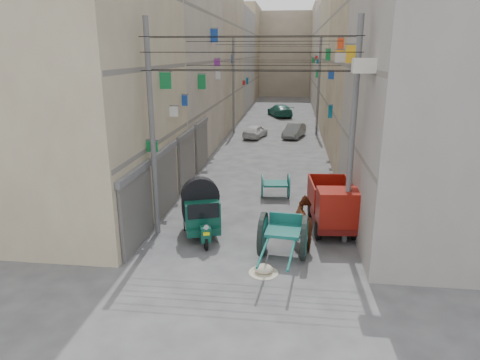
% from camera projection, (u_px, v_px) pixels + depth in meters
% --- Properties ---
extents(ground, '(140.00, 140.00, 0.00)m').
position_uv_depth(ground, '(224.00, 334.00, 10.72)').
color(ground, '#424244').
rests_on(ground, ground).
extents(building_row_left, '(8.00, 62.00, 14.00)m').
position_uv_depth(building_row_left, '(198.00, 56.00, 42.26)').
color(building_row_left, '#BEB28F').
rests_on(building_row_left, ground).
extents(building_row_right, '(8.00, 62.00, 14.00)m').
position_uv_depth(building_row_right, '(364.00, 56.00, 40.40)').
color(building_row_right, '#99958F').
rests_on(building_row_right, ground).
extents(end_cap_building, '(22.00, 10.00, 13.00)m').
position_uv_depth(end_cap_building, '(286.00, 55.00, 71.64)').
color(end_cap_building, '#B4A58D').
rests_on(end_cap_building, ground).
extents(shutters_left, '(0.18, 14.40, 2.88)m').
position_uv_depth(shutters_left, '(178.00, 167.00, 20.62)').
color(shutters_left, '#4D4D52').
rests_on(shutters_left, ground).
extents(signboards, '(8.22, 40.52, 5.67)m').
position_uv_depth(signboards, '(271.00, 102.00, 30.34)').
color(signboards, '#0B5E7D').
rests_on(signboards, ground).
extents(ac_units, '(0.70, 6.55, 3.35)m').
position_uv_depth(ac_units, '(355.00, 34.00, 15.46)').
color(ac_units, beige).
rests_on(ac_units, ground).
extents(utility_poles, '(7.40, 22.20, 8.00)m').
position_uv_depth(utility_poles, '(268.00, 101.00, 25.74)').
color(utility_poles, slate).
rests_on(utility_poles, ground).
extents(overhead_cables, '(7.40, 22.52, 1.12)m').
position_uv_depth(overhead_cables, '(266.00, 53.00, 22.48)').
color(overhead_cables, black).
rests_on(overhead_cables, ground).
extents(auto_rickshaw, '(1.96, 2.61, 1.77)m').
position_uv_depth(auto_rickshaw, '(201.00, 210.00, 16.24)').
color(auto_rickshaw, black).
rests_on(auto_rickshaw, ground).
extents(tonga_cart, '(1.74, 3.51, 1.54)m').
position_uv_depth(tonga_cart, '(283.00, 235.00, 14.60)').
color(tonga_cart, black).
rests_on(tonga_cart, ground).
extents(mini_truck, '(1.86, 3.64, 1.98)m').
position_uv_depth(mini_truck, '(334.00, 209.00, 16.62)').
color(mini_truck, black).
rests_on(mini_truck, ground).
extents(second_cart, '(1.46, 1.32, 1.19)m').
position_uv_depth(second_cart, '(275.00, 185.00, 20.70)').
color(second_cart, '#145B53').
rests_on(second_cart, ground).
extents(feed_sack, '(0.60, 0.48, 0.30)m').
position_uv_depth(feed_sack, '(264.00, 269.00, 13.67)').
color(feed_sack, beige).
rests_on(feed_sack, ground).
extents(horse, '(1.38, 2.11, 1.64)m').
position_uv_depth(horse, '(307.00, 224.00, 15.54)').
color(horse, maroon).
rests_on(horse, ground).
extents(distant_car_white, '(2.11, 3.49, 1.11)m').
position_uv_depth(distant_car_white, '(255.00, 131.00, 35.36)').
color(distant_car_white, silver).
rests_on(distant_car_white, ground).
extents(distant_car_grey, '(2.07, 3.71, 1.16)m').
position_uv_depth(distant_car_grey, '(294.00, 131.00, 35.53)').
color(distant_car_grey, slate).
rests_on(distant_car_grey, ground).
extents(distant_car_green, '(3.27, 4.94, 1.33)m').
position_uv_depth(distant_car_green, '(280.00, 110.00, 47.24)').
color(distant_car_green, '#226355').
rests_on(distant_car_green, ground).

